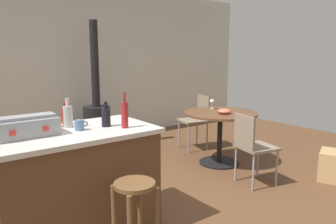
% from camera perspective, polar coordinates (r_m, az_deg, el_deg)
% --- Properties ---
extents(ground_plane, '(8.80, 8.80, 0.00)m').
position_cam_1_polar(ground_plane, '(3.56, 1.91, -15.79)').
color(ground_plane, brown).
extents(back_wall, '(8.00, 0.10, 2.70)m').
position_cam_1_polar(back_wall, '(5.88, -17.42, 7.73)').
color(back_wall, beige).
rests_on(back_wall, ground_plane).
extents(kitchen_island, '(1.35, 0.78, 0.92)m').
position_cam_1_polar(kitchen_island, '(2.97, -15.85, -11.82)').
color(kitchen_island, brown).
rests_on(kitchen_island, ground_plane).
extents(wooden_stool, '(0.30, 0.30, 0.65)m').
position_cam_1_polar(wooden_stool, '(2.48, -5.75, -16.16)').
color(wooden_stool, brown).
rests_on(wooden_stool, ground_plane).
extents(dining_table, '(1.02, 1.02, 0.75)m').
position_cam_1_polar(dining_table, '(4.67, 9.02, -2.13)').
color(dining_table, black).
rests_on(dining_table, ground_plane).
extents(folding_chair_near, '(0.48, 0.48, 0.86)m').
position_cam_1_polar(folding_chair_near, '(4.01, 14.38, -5.38)').
color(folding_chair_near, '#7F705B').
rests_on(folding_chair_near, ground_plane).
extents(folding_chair_far, '(0.48, 0.48, 0.88)m').
position_cam_1_polar(folding_chair_far, '(5.38, 5.04, -0.93)').
color(folding_chair_far, '#7F705B').
rests_on(folding_chair_far, ground_plane).
extents(wood_stove, '(0.44, 0.45, 2.07)m').
position_cam_1_polar(wood_stove, '(5.55, -12.25, -0.91)').
color(wood_stove, black).
rests_on(wood_stove, ground_plane).
extents(toolbox, '(0.47, 0.25, 0.16)m').
position_cam_1_polar(toolbox, '(2.75, -23.55, -2.38)').
color(toolbox, gray).
rests_on(toolbox, kitchen_island).
extents(bottle_0, '(0.06, 0.06, 0.31)m').
position_cam_1_polar(bottle_0, '(2.83, -7.53, -0.37)').
color(bottle_0, maroon).
rests_on(bottle_0, kitchen_island).
extents(bottle_1, '(0.08, 0.08, 0.22)m').
position_cam_1_polar(bottle_1, '(2.92, -10.72, -0.83)').
color(bottle_1, black).
rests_on(bottle_1, kitchen_island).
extents(bottle_2, '(0.08, 0.08, 0.26)m').
position_cam_1_polar(bottle_2, '(2.96, -16.98, -0.68)').
color(bottle_2, '#B7B2AD').
rests_on(bottle_2, kitchen_island).
extents(bottle_3, '(0.06, 0.06, 0.20)m').
position_cam_1_polar(bottle_3, '(3.09, -17.43, -0.63)').
color(bottle_3, maroon).
rests_on(bottle_3, kitchen_island).
extents(cup_0, '(0.12, 0.08, 0.09)m').
position_cam_1_polar(cup_0, '(3.02, -19.16, -1.69)').
color(cup_0, tan).
rests_on(cup_0, kitchen_island).
extents(cup_1, '(0.11, 0.08, 0.09)m').
position_cam_1_polar(cup_1, '(2.83, -15.07, -2.19)').
color(cup_1, '#4C7099').
rests_on(cup_1, kitchen_island).
extents(wine_glass, '(0.07, 0.07, 0.14)m').
position_cam_1_polar(wine_glass, '(4.88, 7.66, 1.80)').
color(wine_glass, silver).
rests_on(wine_glass, dining_table).
extents(serving_bowl, '(0.18, 0.18, 0.07)m').
position_cam_1_polar(serving_bowl, '(4.51, 9.74, 0.14)').
color(serving_bowl, '#DB6651').
rests_on(serving_bowl, dining_table).
extents(cardboard_box, '(0.49, 0.49, 0.36)m').
position_cam_1_polar(cardboard_box, '(4.61, 27.14, -8.35)').
color(cardboard_box, tan).
rests_on(cardboard_box, ground_plane).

